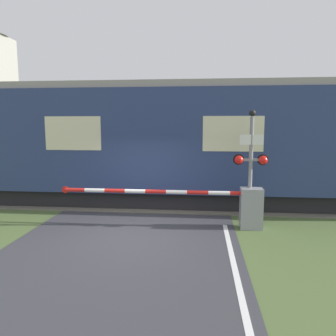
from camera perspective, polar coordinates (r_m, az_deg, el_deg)
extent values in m
plane|color=#4C6033|center=(8.88, -6.41, -11.41)|extent=(80.00, 80.00, 0.00)
cube|color=#666056|center=(12.33, -2.80, -5.82)|extent=(36.00, 3.20, 0.03)
cube|color=#595451|center=(11.63, -3.34, -6.34)|extent=(36.00, 0.08, 0.10)
cube|color=#595451|center=(13.01, -2.33, -4.81)|extent=(36.00, 0.08, 0.10)
cube|color=black|center=(12.17, 10.36, -4.75)|extent=(17.37, 2.41, 0.60)
cube|color=navy|center=(11.91, 10.59, 4.83)|extent=(18.88, 2.83, 3.46)
cube|color=gray|center=(11.96, 10.82, 13.71)|extent=(18.50, 2.61, 0.24)
cube|color=beige|center=(10.48, 11.27, 5.86)|extent=(1.89, 0.02, 1.11)
cube|color=beige|center=(11.25, -16.23, 5.82)|extent=(1.89, 0.02, 1.11)
cube|color=gray|center=(9.44, 14.27, -6.83)|extent=(0.60, 0.44, 1.14)
cylinder|color=gray|center=(9.34, 14.36, -4.34)|extent=(0.16, 0.16, 0.18)
cylinder|color=red|center=(9.30, 12.54, -4.34)|extent=(0.59, 0.11, 0.11)
cylinder|color=white|center=(9.25, 8.88, -4.31)|extent=(0.59, 0.11, 0.11)
cylinder|color=red|center=(9.24, 5.19, -4.27)|extent=(0.59, 0.11, 0.11)
cylinder|color=white|center=(9.26, 1.51, -4.20)|extent=(0.59, 0.11, 0.11)
cylinder|color=red|center=(9.32, -2.14, -4.13)|extent=(0.59, 0.11, 0.11)
cylinder|color=white|center=(9.42, -5.73, -4.03)|extent=(0.59, 0.11, 0.11)
cylinder|color=red|center=(9.56, -9.23, -3.93)|extent=(0.59, 0.11, 0.11)
cylinder|color=white|center=(9.73, -12.62, -3.81)|extent=(0.59, 0.11, 0.11)
cylinder|color=red|center=(9.93, -15.87, -3.69)|extent=(0.59, 0.11, 0.11)
cylinder|color=red|center=(10.04, -17.45, -3.62)|extent=(0.20, 0.02, 0.20)
cylinder|color=gray|center=(9.35, 14.15, -0.86)|extent=(0.11, 0.11, 3.09)
cube|color=gray|center=(9.31, 14.22, 1.40)|extent=(0.77, 0.07, 0.07)
sphere|color=red|center=(9.21, 12.25, 1.40)|extent=(0.24, 0.24, 0.24)
sphere|color=red|center=(9.31, 16.26, 1.33)|extent=(0.24, 0.24, 0.24)
cylinder|color=black|center=(9.32, 12.18, 1.47)|extent=(0.30, 0.06, 0.30)
cylinder|color=black|center=(9.42, 16.14, 1.40)|extent=(0.30, 0.06, 0.30)
cube|color=white|center=(9.22, 14.37, 4.81)|extent=(0.64, 0.02, 0.28)
sphere|color=black|center=(9.26, 14.48, 9.26)|extent=(0.18, 0.18, 0.18)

